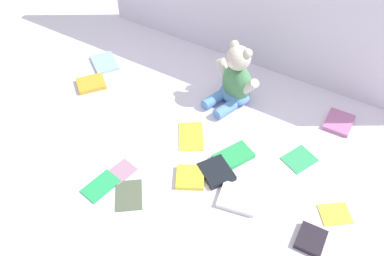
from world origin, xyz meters
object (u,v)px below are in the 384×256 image
book_case_9 (191,136)px  book_case_4 (238,199)px  book_case_10 (105,63)px  book_case_5 (190,177)px  book_case_2 (121,171)px  book_case_3 (335,214)px  book_case_7 (216,172)px  book_case_6 (339,122)px  book_case_13 (129,195)px  book_case_12 (234,156)px  book_case_0 (101,186)px  teddy_bear (235,81)px  book_case_1 (91,84)px  book_case_11 (311,239)px  book_case_8 (299,159)px

book_case_9 → book_case_4: bearing=117.2°
book_case_10 → book_case_5: bearing=97.4°
book_case_2 → book_case_3: size_ratio=0.95×
book_case_5 → book_case_4: bearing=63.5°
book_case_7 → book_case_10: 0.76m
book_case_6 → book_case_13: bearing=-127.7°
book_case_6 → book_case_12: 0.45m
book_case_0 → book_case_10: size_ratio=0.91×
teddy_bear → book_case_4: (0.23, -0.42, -0.09)m
book_case_1 → book_case_11: book_case_11 is taller
book_case_3 → book_case_5: 0.49m
book_case_8 → book_case_2: bearing=-119.6°
book_case_0 → book_case_4: book_case_4 is taller
book_case_13 → book_case_10: bearing=98.5°
book_case_1 → book_case_4: bearing=-155.2°
book_case_2 → book_case_4: size_ratio=0.73×
book_case_10 → book_case_1: bearing=51.8°
book_case_6 → book_case_9: bearing=-143.9°
book_case_4 → book_case_6: bearing=148.6°
book_case_5 → book_case_7: book_case_7 is taller
book_case_0 → book_case_6: book_case_6 is taller
book_case_7 → book_case_12: 0.09m
book_case_8 → book_case_6: bearing=99.5°
book_case_3 → book_case_10: book_case_10 is taller
book_case_13 → book_case_11: bearing=-21.9°
book_case_8 → book_case_11: bearing=-38.4°
book_case_0 → book_case_6: 0.92m
book_case_9 → book_case_12: 0.18m
book_case_4 → book_case_5: size_ratio=1.30×
book_case_2 → book_case_8: size_ratio=0.84×
teddy_bear → book_case_12: bearing=-44.8°
book_case_2 → book_case_10: size_ratio=0.69×
book_case_5 → book_case_7: 0.09m
book_case_0 → book_case_12: size_ratio=0.90×
book_case_3 → book_case_13: (-0.61, -0.28, -0.00)m
book_case_9 → book_case_12: book_case_12 is taller
book_case_10 → book_case_3: bearing=113.9°
book_case_3 → book_case_8: (-0.18, 0.15, -0.00)m
book_case_6 → book_case_5: bearing=-126.2°
book_case_12 → book_case_13: (-0.23, -0.32, -0.01)m
book_case_12 → book_case_0: bearing=72.6°
book_case_0 → book_case_3: (0.72, 0.30, -0.00)m
book_case_6 → book_case_10: size_ratio=0.89×
book_case_11 → book_case_8: bearing=-66.1°
book_case_5 → book_case_0: bearing=-81.8°
book_case_1 → book_case_10: 0.15m
book_case_5 → book_case_12: (0.09, 0.16, 0.00)m
book_case_2 → book_case_7: size_ratio=0.81×
book_case_0 → book_case_4: bearing=-145.6°
book_case_4 → book_case_12: same height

